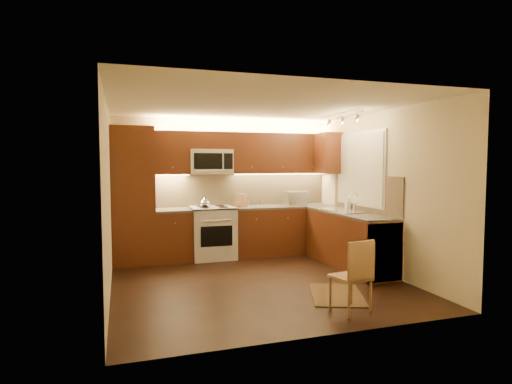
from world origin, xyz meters
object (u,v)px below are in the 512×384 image
object	(u,v)px
microwave	(211,162)
toaster_oven	(295,198)
dining_chair	(350,275)
sink	(345,206)
soap_bottle	(348,204)
knife_block	(242,200)
stove	(213,233)
kettle	(205,202)

from	to	relation	value
microwave	toaster_oven	world-z (taller)	microwave
microwave	dining_chair	world-z (taller)	microwave
sink	soap_bottle	xyz separation A→B (m)	(0.22, 0.27, 0.02)
toaster_oven	knife_block	distance (m)	1.04
soap_bottle	dining_chair	world-z (taller)	soap_bottle
stove	soap_bottle	size ratio (longest dim) A/B	5.08
soap_bottle	sink	bearing A→B (deg)	-123.88
microwave	sink	bearing A→B (deg)	-32.21
kettle	toaster_oven	world-z (taller)	toaster_oven
stove	kettle	world-z (taller)	kettle
toaster_oven	dining_chair	distance (m)	3.31
toaster_oven	microwave	bearing A→B (deg)	171.31
toaster_oven	dining_chair	size ratio (longest dim) A/B	0.52
stove	toaster_oven	size ratio (longest dim) A/B	2.10
knife_block	dining_chair	distance (m)	3.28
toaster_oven	knife_block	xyz separation A→B (m)	(-1.04, 0.02, -0.01)
sink	dining_chair	world-z (taller)	sink
sink	toaster_oven	distance (m)	1.23
stove	soap_bottle	world-z (taller)	soap_bottle
knife_block	kettle	bearing A→B (deg)	164.81
stove	dining_chair	size ratio (longest dim) A/B	1.09
stove	knife_block	world-z (taller)	knife_block
microwave	kettle	distance (m)	0.74
stove	knife_block	distance (m)	0.79
sink	soap_bottle	size ratio (longest dim) A/B	4.75
knife_block	microwave	bearing A→B (deg)	147.22
microwave	soap_bottle	size ratio (longest dim) A/B	4.19
kettle	soap_bottle	bearing A→B (deg)	-26.53
knife_block	soap_bottle	bearing A→B (deg)	-53.55
kettle	microwave	bearing A→B (deg)	45.39
soap_bottle	kettle	bearing A→B (deg)	166.16
toaster_oven	soap_bottle	distance (m)	1.08
stove	microwave	size ratio (longest dim) A/B	1.21
microwave	soap_bottle	xyz separation A→B (m)	(2.22, -0.99, -0.73)
microwave	knife_block	size ratio (longest dim) A/B	3.20
sink	kettle	size ratio (longest dim) A/B	4.37
microwave	soap_bottle	distance (m)	2.53
toaster_oven	dining_chair	world-z (taller)	toaster_oven
toaster_oven	knife_block	size ratio (longest dim) A/B	1.85
stove	kettle	distance (m)	0.58
knife_block	dining_chair	bearing A→B (deg)	-108.19
kettle	stove	bearing A→B (deg)	14.96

